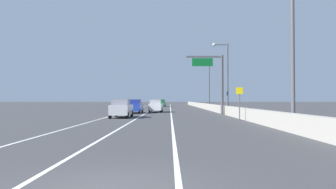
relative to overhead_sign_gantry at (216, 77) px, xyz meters
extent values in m
plane|color=#38383A|center=(-7.15, 34.60, -4.73)|extent=(320.00, 320.00, 0.00)
cube|color=silver|center=(-12.65, 25.60, -4.73)|extent=(0.16, 130.00, 0.00)
cube|color=silver|center=(-9.15, 25.60, -4.73)|extent=(0.16, 130.00, 0.00)
cube|color=silver|center=(-5.65, 25.60, -4.73)|extent=(0.16, 130.00, 0.00)
cube|color=#9E998E|center=(1.34, 10.60, -4.18)|extent=(0.60, 120.00, 1.10)
cylinder|color=#47474C|center=(0.74, 0.02, -0.98)|extent=(0.36, 0.36, 7.50)
cube|color=#47474C|center=(-1.51, 0.02, 2.57)|extent=(4.50, 0.20, 0.20)
cube|color=#0C5923|center=(-1.73, -0.10, 1.87)|extent=(2.60, 0.10, 1.00)
cylinder|color=#4C4C51|center=(0.44, -9.90, -3.53)|extent=(0.10, 0.10, 2.40)
cube|color=yellow|center=(0.44, -9.94, -2.03)|extent=(0.60, 0.04, 0.60)
cylinder|color=#4C4C51|center=(1.97, -17.36, 0.00)|extent=(0.24, 0.24, 9.46)
cylinder|color=#4C4C51|center=(1.95, 2.51, 0.00)|extent=(0.24, 0.24, 9.46)
cube|color=#4C4C51|center=(1.05, 2.51, 4.58)|extent=(1.80, 0.12, 0.12)
sphere|color=beige|center=(0.15, 2.51, 4.58)|extent=(0.44, 0.44, 0.44)
cylinder|color=#4C4C51|center=(2.27, 22.39, 0.00)|extent=(0.24, 0.24, 9.46)
cube|color=#4C4C51|center=(1.37, 22.39, 4.58)|extent=(1.80, 0.12, 0.12)
sphere|color=beige|center=(0.47, 22.39, 4.58)|extent=(0.44, 0.44, 0.44)
cube|color=white|center=(-7.92, 7.05, -3.91)|extent=(1.92, 4.55, 0.95)
cube|color=#96969E|center=(-7.93, 6.60, -3.13)|extent=(1.63, 2.07, 0.60)
cylinder|color=black|center=(-8.69, 8.88, -4.39)|extent=(0.24, 0.69, 0.68)
cylinder|color=black|center=(-7.05, 8.83, -4.39)|extent=(0.24, 0.69, 0.68)
cylinder|color=black|center=(-8.78, 5.27, -4.39)|extent=(0.24, 0.69, 0.68)
cylinder|color=black|center=(-7.15, 5.23, -4.39)|extent=(0.24, 0.69, 0.68)
cube|color=#1E389E|center=(-10.71, 4.14, -3.89)|extent=(1.87, 4.60, 0.99)
cube|color=navy|center=(-10.72, 3.69, -3.10)|extent=(1.63, 2.08, 0.60)
cylinder|color=black|center=(-11.52, 5.99, -4.39)|extent=(0.23, 0.68, 0.68)
cylinder|color=black|center=(-9.86, 5.97, -4.39)|extent=(0.23, 0.68, 0.68)
cylinder|color=black|center=(-11.57, 2.32, -4.39)|extent=(0.23, 0.68, 0.68)
cylinder|color=black|center=(-9.91, 2.30, -4.39)|extent=(0.23, 0.68, 0.68)
cube|color=#B7B7BC|center=(-10.93, -5.64, -3.89)|extent=(1.91, 4.18, 0.99)
cube|color=gray|center=(-10.93, -6.05, -3.10)|extent=(1.67, 1.88, 0.60)
cylinder|color=black|center=(-11.78, -4.00, -4.39)|extent=(0.22, 0.68, 0.68)
cylinder|color=black|center=(-10.06, -4.01, -4.39)|extent=(0.22, 0.68, 0.68)
cylinder|color=black|center=(-11.80, -7.27, -4.39)|extent=(0.22, 0.68, 0.68)
cylinder|color=black|center=(-10.07, -7.27, -4.39)|extent=(0.22, 0.68, 0.68)
cube|color=#196033|center=(-7.91, 40.82, -3.90)|extent=(1.80, 4.79, 0.97)
cube|color=#1C4633|center=(-7.91, 40.34, -3.12)|extent=(1.56, 2.16, 0.60)
cylinder|color=black|center=(-8.68, 42.77, -4.39)|extent=(0.23, 0.68, 0.68)
cylinder|color=black|center=(-7.09, 42.75, -4.39)|extent=(0.23, 0.68, 0.68)
cylinder|color=black|center=(-8.72, 38.89, -4.39)|extent=(0.23, 0.68, 0.68)
cylinder|color=black|center=(-7.13, 38.87, -4.39)|extent=(0.23, 0.68, 0.68)
camera|label=1|loc=(-5.86, -35.11, -2.81)|focal=29.92mm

